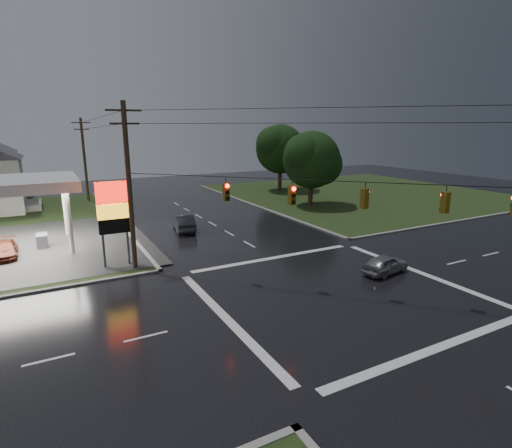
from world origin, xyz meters
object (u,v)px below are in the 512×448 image
pylon_sign (113,210)px  car_pump (5,250)px  utility_pole_nw (129,185)px  car_crossing (385,264)px  car_north (184,223)px  utility_pole_n (85,159)px  tree_ne_far (281,149)px  tree_ne_near (313,160)px

pylon_sign → car_pump: (-6.96, 5.85, -3.42)m
utility_pole_nw → car_crossing: bearing=-31.0°
car_north → car_crossing: 18.82m
utility_pole_nw → utility_pole_n: (0.00, 28.50, -0.25)m
utility_pole_n → car_crossing: size_ratio=2.90×
pylon_sign → car_pump: pylon_sign is taller
car_north → car_pump: bearing=15.5°
car_pump → utility_pole_n: bearing=68.8°
tree_ne_far → utility_pole_n: bearing=171.5°
pylon_sign → car_pump: bearing=140.0°
utility_pole_nw → car_crossing: utility_pole_nw is taller
pylon_sign → utility_pole_nw: 2.22m
tree_ne_far → car_pump: (-34.61, -17.64, -5.59)m
utility_pole_n → tree_ne_near: 28.55m
utility_pole_nw → car_crossing: size_ratio=3.04×
utility_pole_nw → car_pump: bearing=139.3°
car_north → utility_pole_nw: bearing=63.1°
car_north → car_pump: car_north is taller
tree_ne_near → tree_ne_far: bearing=75.9°
tree_ne_near → car_pump: (-31.61, -5.64, -4.97)m
pylon_sign → car_crossing: size_ratio=1.66×
utility_pole_n → car_pump: (-7.96, -21.65, -4.88)m
tree_ne_near → car_crossing: size_ratio=2.48×
pylon_sign → utility_pole_nw: bearing=-45.0°
car_pump → car_crossing: bearing=-35.7°
pylon_sign → tree_ne_near: bearing=25.0°
pylon_sign → tree_ne_near: (24.64, 11.49, 1.55)m
utility_pole_nw → tree_ne_far: size_ratio=1.12×
utility_pole_n → tree_ne_near: bearing=-34.1°
pylon_sign → tree_ne_far: tree_ne_far is taller
pylon_sign → utility_pole_n: (1.00, 27.50, 1.46)m
tree_ne_far → car_pump: size_ratio=2.40×
car_crossing → utility_pole_n: bearing=11.5°
car_pump → car_north: bearing=4.8°
utility_pole_n → tree_ne_near: (23.64, -16.01, 0.09)m
utility_pole_nw → car_crossing: (14.38, -8.64, -5.10)m
tree_ne_near → car_pump: size_ratio=2.20×
utility_pole_nw → tree_ne_far: (26.65, 24.49, 0.46)m
pylon_sign → utility_pole_n: 27.56m
tree_ne_far → tree_ne_near: bearing=-104.1°
utility_pole_nw → tree_ne_far: bearing=42.6°
utility_pole_n → tree_ne_near: size_ratio=1.17×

